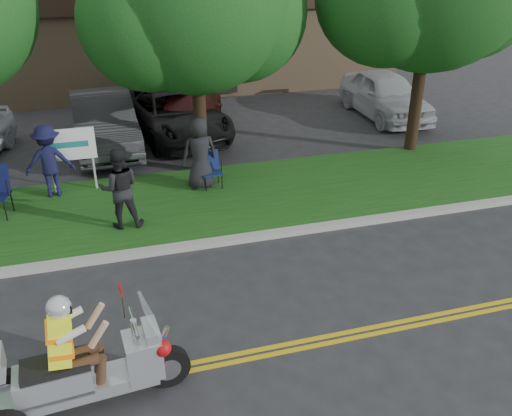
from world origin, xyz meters
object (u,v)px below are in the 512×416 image
object	(u,v)px
parked_car_mid	(174,114)
trike_scooter	(75,372)
parked_car_left	(104,122)
lawn_chair_b	(211,167)
parked_car_right	(191,110)
parked_car_far_right	(385,95)
spectator_adult_mid	(120,188)

from	to	relation	value
parked_car_mid	trike_scooter	bearing A→B (deg)	-116.48
trike_scooter	parked_car_left	world-z (taller)	trike_scooter
lawn_chair_b	parked_car_mid	world-z (taller)	parked_car_mid
lawn_chair_b	parked_car_mid	distance (m)	4.61
parked_car_mid	lawn_chair_b	bearing A→B (deg)	-98.26
parked_car_right	lawn_chair_b	bearing A→B (deg)	-82.32
trike_scooter	parked_car_right	bearing A→B (deg)	67.69
trike_scooter	parked_car_right	world-z (taller)	trike_scooter
parked_car_left	parked_car_far_right	world-z (taller)	parked_car_left
trike_scooter	lawn_chair_b	size ratio (longest dim) A/B	3.09
spectator_adult_mid	parked_car_mid	size ratio (longest dim) A/B	0.33
spectator_adult_mid	parked_car_right	distance (m)	7.05
parked_car_far_right	lawn_chair_b	bearing A→B (deg)	-146.20
parked_car_mid	parked_car_far_right	bearing A→B (deg)	-11.00
lawn_chair_b	parked_car_mid	size ratio (longest dim) A/B	0.17
spectator_adult_mid	parked_car_mid	distance (m)	6.58
trike_scooter	parked_car_mid	size ratio (longest dim) A/B	0.53
trike_scooter	parked_car_mid	world-z (taller)	trike_scooter
parked_car_right	parked_car_far_right	bearing A→B (deg)	10.10
parked_car_far_right	parked_car_mid	bearing A→B (deg)	-177.56
spectator_adult_mid	parked_car_far_right	size ratio (longest dim) A/B	0.38
parked_car_right	parked_car_left	bearing A→B (deg)	-152.29
parked_car_left	parked_car_right	bearing A→B (deg)	12.96
parked_car_mid	parked_car_right	size ratio (longest dim) A/B	1.05
trike_scooter	spectator_adult_mid	xyz separation A→B (m)	(0.95, 5.16, 0.36)
lawn_chair_b	spectator_adult_mid	distance (m)	2.89
trike_scooter	lawn_chair_b	bearing A→B (deg)	59.13
parked_car_mid	parked_car_right	bearing A→B (deg)	12.90
parked_car_left	parked_car_right	world-z (taller)	parked_car_left
parked_car_far_right	trike_scooter	bearing A→B (deg)	-131.40
parked_car_mid	spectator_adult_mid	bearing A→B (deg)	-120.07
parked_car_right	trike_scooter	bearing A→B (deg)	-95.63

